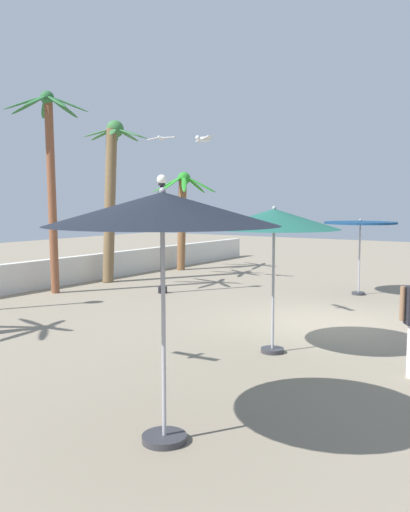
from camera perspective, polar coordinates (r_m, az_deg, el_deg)
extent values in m
plane|color=gray|center=(13.01, 12.67, -6.97)|extent=(56.00, 56.00, 0.00)
cube|color=silver|center=(18.62, -16.41, -1.80)|extent=(25.20, 0.30, 0.93)
cylinder|color=#333338|center=(10.44, 7.09, -9.79)|extent=(0.44, 0.44, 0.08)
cylinder|color=#A5A5AD|center=(10.19, 7.17, -3.57)|extent=(0.05, 0.05, 2.37)
cone|color=#1E594C|center=(10.06, 7.26, 3.88)|extent=(2.44, 2.44, 0.37)
sphere|color=#99999E|center=(10.06, 7.28, 5.01)|extent=(0.08, 0.08, 0.08)
cylinder|color=#333338|center=(17.26, 15.80, -3.79)|extent=(0.40, 0.40, 0.08)
cylinder|color=#A5A5AD|center=(17.12, 15.90, -0.27)|extent=(0.05, 0.05, 2.21)
cylinder|color=navy|center=(17.05, 16.00, 3.37)|extent=(2.15, 2.15, 0.06)
sphere|color=#99999E|center=(17.05, 16.01, 3.66)|extent=(0.08, 0.08, 0.08)
cylinder|color=#333338|center=(6.77, -4.29, -18.53)|extent=(0.53, 0.53, 0.08)
cylinder|color=#A5A5AD|center=(6.36, -4.37, -8.13)|extent=(0.05, 0.05, 2.60)
cone|color=black|center=(6.18, -4.47, 4.96)|extent=(2.69, 2.69, 0.38)
sphere|color=#99999E|center=(6.18, -4.49, 6.84)|extent=(0.08, 0.08, 0.08)
cylinder|color=brown|center=(22.59, -2.45, 3.34)|extent=(0.50, 0.33, 3.81)
sphere|color=#288B27|center=(22.73, -2.22, 8.14)|extent=(0.53, 0.53, 0.53)
ellipsoid|color=#288B27|center=(23.27, -1.03, 7.49)|extent=(1.32, 0.33, 0.73)
ellipsoid|color=#288B27|center=(23.45, -2.25, 7.47)|extent=(1.17, 0.94, 0.73)
ellipsoid|color=#288B27|center=(23.11, -3.76, 7.49)|extent=(0.28, 1.32, 0.73)
ellipsoid|color=#288B27|center=(22.49, -3.98, 7.54)|extent=(1.19, 0.92, 0.73)
ellipsoid|color=#288B27|center=(22.22, -3.56, 7.57)|extent=(1.33, 0.42, 0.73)
ellipsoid|color=#288B27|center=(22.00, -2.21, 7.59)|extent=(1.18, 0.93, 0.73)
ellipsoid|color=#288B27|center=(22.40, -0.56, 7.56)|extent=(0.38, 1.33, 0.73)
ellipsoid|color=#288B27|center=(22.80, -0.39, 7.53)|extent=(1.01, 1.12, 0.73)
cylinder|color=brown|center=(19.42, -9.95, 5.22)|extent=(0.71, 0.38, 5.39)
sphere|color=#367139|center=(19.83, -9.42, 13.02)|extent=(0.61, 0.61, 0.61)
ellipsoid|color=#367139|center=(20.20, -8.17, 12.46)|extent=(1.14, 0.30, 0.41)
ellipsoid|color=#367139|center=(20.38, -9.37, 12.38)|extent=(0.98, 0.89, 0.41)
ellipsoid|color=#367139|center=(20.18, -10.71, 12.43)|extent=(0.26, 1.13, 0.41)
ellipsoid|color=#367139|center=(19.65, -11.08, 12.60)|extent=(1.07, 0.75, 0.41)
ellipsoid|color=#367139|center=(19.24, -9.64, 12.78)|extent=(1.03, 0.82, 0.41)
ellipsoid|color=#367139|center=(19.39, -8.21, 12.74)|extent=(0.28, 1.13, 0.41)
ellipsoid|color=#367139|center=(19.75, -7.70, 12.62)|extent=(0.81, 1.03, 0.41)
cylinder|color=brown|center=(17.31, -15.78, 5.96)|extent=(0.33, 0.25, 5.93)
sphere|color=#2A6535|center=(17.54, -16.25, 15.68)|extent=(0.41, 0.41, 0.41)
ellipsoid|color=#2A6535|center=(17.95, -14.64, 14.86)|extent=(1.23, 0.24, 0.55)
ellipsoid|color=#2A6535|center=(18.14, -16.45, 14.71)|extent=(0.86, 1.13, 0.55)
ellipsoid|color=#2A6535|center=(17.85, -18.06, 14.82)|extent=(0.56, 1.23, 0.55)
ellipsoid|color=#2A6535|center=(17.41, -18.41, 15.05)|extent=(1.16, 0.80, 0.55)
ellipsoid|color=#2A6535|center=(16.95, -17.34, 15.34)|extent=(1.22, 0.61, 0.55)
ellipsoid|color=#2A6535|center=(16.92, -15.32, 15.42)|extent=(0.55, 1.23, 0.55)
ellipsoid|color=#2A6535|center=(17.30, -14.13, 15.23)|extent=(0.77, 1.17, 0.55)
cylinder|color=black|center=(16.94, -4.47, -3.56)|extent=(0.28, 0.28, 0.20)
cylinder|color=black|center=(16.76, -4.52, 1.76)|extent=(0.12, 0.12, 3.35)
cylinder|color=black|center=(16.73, -4.56, 7.49)|extent=(0.22, 0.22, 0.06)
sphere|color=white|center=(16.74, -4.56, 8.01)|extent=(0.30, 0.30, 0.30)
cylinder|color=#936B4C|center=(9.21, 20.01, -4.71)|extent=(0.08, 0.08, 0.56)
ellipsoid|color=white|center=(12.75, -0.05, 12.16)|extent=(0.33, 0.29, 0.12)
sphere|color=white|center=(12.70, -0.79, 12.32)|extent=(0.10, 0.10, 0.10)
cube|color=silver|center=(12.54, 0.30, 12.36)|extent=(0.39, 0.45, 0.05)
cube|color=silver|center=(12.97, -0.38, 12.14)|extent=(0.39, 0.45, 0.08)
ellipsoid|color=white|center=(19.02, -4.55, 12.20)|extent=(0.32, 0.13, 0.12)
sphere|color=white|center=(18.88, -4.87, 12.34)|extent=(0.10, 0.10, 0.10)
cube|color=silver|center=(18.85, -3.81, 12.33)|extent=(0.16, 0.59, 0.03)
cube|color=silver|center=(19.19, -5.28, 12.19)|extent=(0.16, 0.59, 0.08)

